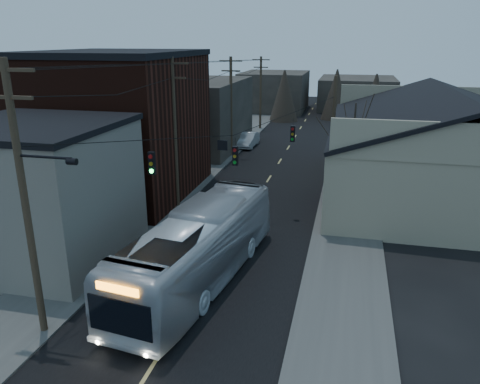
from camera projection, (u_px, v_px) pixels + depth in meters
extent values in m
cube|color=black|center=(276.00, 167.00, 42.42)|extent=(9.00, 110.00, 0.02)
cube|color=#474744|center=(208.00, 162.00, 43.83)|extent=(4.00, 110.00, 0.12)
cube|color=#474744|center=(350.00, 171.00, 40.99)|extent=(4.00, 110.00, 0.12)
cube|color=slate|center=(39.00, 194.00, 23.89)|extent=(8.00, 8.00, 7.00)
cube|color=black|center=(120.00, 127.00, 33.80)|extent=(10.00, 12.00, 10.00)
cube|color=#2C2823|center=(197.00, 115.00, 48.96)|extent=(9.00, 14.00, 7.00)
cube|color=gray|center=(442.00, 162.00, 34.18)|extent=(16.00, 20.00, 5.00)
cube|color=black|center=(391.00, 108.00, 33.87)|extent=(8.16, 20.60, 2.86)
cube|color=#2C2823|center=(274.00, 91.00, 75.16)|extent=(10.00, 12.00, 6.00)
cube|color=#2C2823|center=(357.00, 93.00, 77.09)|extent=(12.00, 14.00, 5.00)
cone|color=black|center=(352.00, 158.00, 30.64)|extent=(0.40, 0.40, 7.20)
cylinder|color=#382B1E|center=(26.00, 208.00, 16.92)|extent=(0.28, 0.28, 10.50)
cube|color=#382B1E|center=(5.00, 70.00, 15.40)|extent=(2.20, 0.12, 0.12)
cylinder|color=#382B1E|center=(175.00, 135.00, 30.86)|extent=(0.28, 0.28, 10.00)
cube|color=#382B1E|center=(172.00, 63.00, 29.43)|extent=(2.20, 0.12, 0.12)
cylinder|color=#382B1E|center=(231.00, 108.00, 44.81)|extent=(0.28, 0.28, 9.50)
cube|color=#382B1E|center=(231.00, 61.00, 43.45)|extent=(2.20, 0.12, 0.12)
cylinder|color=#382B1E|center=(261.00, 94.00, 58.75)|extent=(0.28, 0.28, 9.00)
cube|color=#382B1E|center=(261.00, 60.00, 57.47)|extent=(2.20, 0.12, 0.12)
cylinder|color=#382B1E|center=(333.00, 133.00, 35.38)|extent=(0.28, 0.28, 8.50)
cube|color=black|center=(152.00, 163.00, 20.20)|extent=(0.28, 0.20, 1.00)
cube|color=black|center=(235.00, 156.00, 23.98)|extent=(0.28, 0.20, 1.00)
cube|color=black|center=(293.00, 134.00, 29.02)|extent=(0.28, 0.20, 1.00)
imported|color=silver|center=(199.00, 248.00, 21.85)|extent=(4.69, 12.99, 3.54)
imported|color=#A7ABAF|center=(248.00, 140.00, 50.08)|extent=(1.75, 4.65, 1.52)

